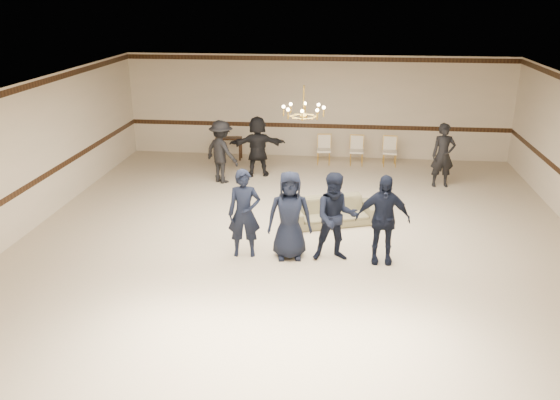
{
  "coord_description": "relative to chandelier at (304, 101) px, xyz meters",
  "views": [
    {
      "loc": [
        0.8,
        -10.73,
        5.02
      ],
      "look_at": [
        -0.33,
        -0.5,
        1.22
      ],
      "focal_mm": 36.41,
      "sensor_mm": 36.0,
      "label": 1
    }
  ],
  "objects": [
    {
      "name": "room",
      "position": [
        0.0,
        -1.0,
        -1.28
      ],
      "size": [
        12.01,
        14.01,
        3.21
      ],
      "color": "beige",
      "rests_on": "ground"
    },
    {
      "name": "chair_rail",
      "position": [
        0.0,
        5.99,
        -1.88
      ],
      "size": [
        12.0,
        0.02,
        0.14
      ],
      "primitive_type": "cube",
      "color": "#341E0F",
      "rests_on": "wall_back"
    },
    {
      "name": "crown_molding",
      "position": [
        0.0,
        5.99,
        0.21
      ],
      "size": [
        12.0,
        0.02,
        0.14
      ],
      "primitive_type": "cube",
      "color": "#341E0F",
      "rests_on": "wall_back"
    },
    {
      "name": "chandelier",
      "position": [
        0.0,
        0.0,
        0.0
      ],
      "size": [
        0.94,
        0.94,
        0.89
      ],
      "primitive_type": null,
      "color": "gold",
      "rests_on": "ceiling"
    },
    {
      "name": "boy_a",
      "position": [
        -1.04,
        -1.46,
        -1.98
      ],
      "size": [
        0.7,
        0.51,
        1.79
      ],
      "primitive_type": "imported",
      "rotation": [
        0.0,
        0.0,
        0.13
      ],
      "color": "black",
      "rests_on": "floor"
    },
    {
      "name": "boy_b",
      "position": [
        -0.14,
        -1.46,
        -1.98
      ],
      "size": [
        0.94,
        0.68,
        1.79
      ],
      "primitive_type": "imported",
      "rotation": [
        0.0,
        0.0,
        0.13
      ],
      "color": "black",
      "rests_on": "floor"
    },
    {
      "name": "boy_c",
      "position": [
        0.76,
        -1.46,
        -1.98
      ],
      "size": [
        0.96,
        0.8,
        1.79
      ],
      "primitive_type": "imported",
      "rotation": [
        0.0,
        0.0,
        0.15
      ],
      "color": "black",
      "rests_on": "floor"
    },
    {
      "name": "boy_d",
      "position": [
        1.66,
        -1.46,
        -1.98
      ],
      "size": [
        1.06,
        0.47,
        1.79
      ],
      "primitive_type": "imported",
      "rotation": [
        0.0,
        0.0,
        0.03
      ],
      "color": "black",
      "rests_on": "floor"
    },
    {
      "name": "settee",
      "position": [
        0.66,
        0.39,
        -2.58
      ],
      "size": [
        2.16,
        1.42,
        0.59
      ],
      "primitive_type": "imported",
      "rotation": [
        0.0,
        0.0,
        0.34
      ],
      "color": "brown",
      "rests_on": "floor"
    },
    {
      "name": "adult_left",
      "position": [
        -2.45,
        3.08,
        -2.0
      ],
      "size": [
        1.29,
        1.16,
        1.74
      ],
      "primitive_type": "imported",
      "rotation": [
        0.0,
        0.0,
        2.55
      ],
      "color": "black",
      "rests_on": "floor"
    },
    {
      "name": "adult_mid",
      "position": [
        -1.55,
        3.78,
        -2.0
      ],
      "size": [
        1.68,
        0.83,
        1.74
      ],
      "primitive_type": "imported",
      "rotation": [
        0.0,
        0.0,
        3.34
      ],
      "color": "black",
      "rests_on": "floor"
    },
    {
      "name": "adult_right",
      "position": [
        3.55,
        3.38,
        -2.0
      ],
      "size": [
        0.68,
        0.49,
        1.74
      ],
      "primitive_type": "imported",
      "rotation": [
        0.0,
        0.0,
        0.13
      ],
      "color": "black",
      "rests_on": "floor"
    },
    {
      "name": "banquet_chair_left",
      "position": [
        0.29,
        5.18,
        -2.44
      ],
      "size": [
        0.46,
        0.46,
        0.88
      ],
      "primitive_type": null,
      "rotation": [
        0.0,
        0.0,
        0.08
      ],
      "color": "beige",
      "rests_on": "floor"
    },
    {
      "name": "banquet_chair_mid",
      "position": [
        1.29,
        5.18,
        -2.44
      ],
      "size": [
        0.43,
        0.43,
        0.88
      ],
      "primitive_type": null,
      "rotation": [
        0.0,
        0.0,
        -0.01
      ],
      "color": "beige",
      "rests_on": "floor"
    },
    {
      "name": "banquet_chair_right",
      "position": [
        2.29,
        5.18,
        -2.44
      ],
      "size": [
        0.46,
        0.46,
        0.88
      ],
      "primitive_type": null,
      "rotation": [
        0.0,
        0.0,
        -0.09
      ],
      "color": "beige",
      "rests_on": "floor"
    },
    {
      "name": "console_table",
      "position": [
        -2.71,
        5.38,
        -2.53
      ],
      "size": [
        0.86,
        0.43,
        0.7
      ],
      "primitive_type": "cube",
      "rotation": [
        0.0,
        0.0,
        0.1
      ],
      "color": "black",
      "rests_on": "floor"
    }
  ]
}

